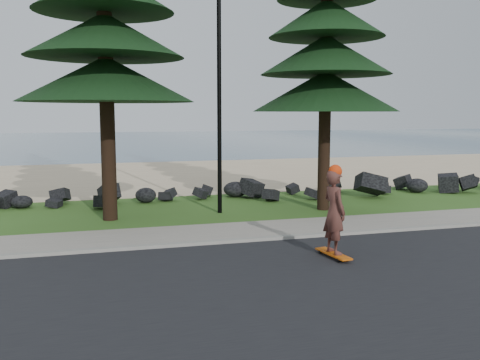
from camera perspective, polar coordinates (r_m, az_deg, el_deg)
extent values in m
plane|color=#35591C|center=(14.52, 0.89, -5.75)|extent=(160.00, 160.00, 0.00)
cube|color=black|center=(10.45, 8.24, -10.94)|extent=(160.00, 7.00, 0.02)
cube|color=gray|center=(13.68, 2.00, -6.35)|extent=(160.00, 0.20, 0.10)
cube|color=gray|center=(14.70, 0.66, -5.43)|extent=(160.00, 2.00, 0.08)
cube|color=tan|center=(28.53, -7.65, 0.58)|extent=(160.00, 15.00, 0.01)
cube|color=#3D5C74|center=(64.75, -12.44, 4.13)|extent=(160.00, 58.00, 0.01)
cylinder|color=black|center=(16.87, -14.34, 18.08)|extent=(0.44, 0.44, 13.00)
cylinder|color=black|center=(18.24, 9.21, 15.76)|extent=(0.40, 0.40, 12.00)
cylinder|color=black|center=(17.26, -2.23, 9.67)|extent=(0.14, 0.14, 8.00)
cube|color=#C9540B|center=(12.27, 9.93, -7.75)|extent=(0.41, 1.15, 0.04)
imported|color=#532C26|center=(12.06, 10.03, -3.35)|extent=(0.53, 0.73, 1.88)
sphere|color=red|center=(11.93, 10.12, 0.91)|extent=(0.30, 0.30, 0.30)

